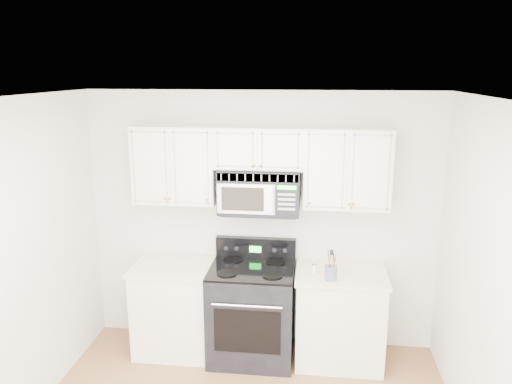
# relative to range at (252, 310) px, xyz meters

# --- Properties ---
(room) EXTENTS (3.51, 3.51, 2.61)m
(room) POSITION_rel_range_xyz_m (0.05, -1.41, 0.82)
(room) COLOR brown
(room) RESTS_ON ground
(base_cabinet_left) EXTENTS (0.86, 0.65, 0.92)m
(base_cabinet_left) POSITION_rel_range_xyz_m (-0.75, 0.03, -0.06)
(base_cabinet_left) COLOR silver
(base_cabinet_left) RESTS_ON ground
(base_cabinet_right) EXTENTS (0.86, 0.65, 0.92)m
(base_cabinet_right) POSITION_rel_range_xyz_m (0.85, 0.03, -0.06)
(base_cabinet_right) COLOR silver
(base_cabinet_right) RESTS_ON ground
(range) EXTENTS (0.81, 0.74, 1.13)m
(range) POSITION_rel_range_xyz_m (0.00, 0.00, 0.00)
(range) COLOR black
(range) RESTS_ON ground
(upper_cabinets) EXTENTS (2.44, 0.37, 0.75)m
(upper_cabinets) POSITION_rel_range_xyz_m (0.05, 0.18, 1.45)
(upper_cabinets) COLOR silver
(upper_cabinets) RESTS_ON ground
(microwave) EXTENTS (0.77, 0.43, 0.43)m
(microwave) POSITION_rel_range_xyz_m (0.06, 0.14, 1.18)
(microwave) COLOR black
(microwave) RESTS_ON ground
(utensil_crock) EXTENTS (0.11, 0.11, 0.29)m
(utensil_crock) POSITION_rel_range_xyz_m (0.74, -0.17, 0.51)
(utensil_crock) COLOR slate
(utensil_crock) RESTS_ON base_cabinet_right
(shaker_salt) EXTENTS (0.04, 0.04, 0.10)m
(shaker_salt) POSITION_rel_range_xyz_m (0.60, -0.04, 0.49)
(shaker_salt) COLOR silver
(shaker_salt) RESTS_ON base_cabinet_right
(shaker_pepper) EXTENTS (0.04, 0.04, 0.10)m
(shaker_pepper) POSITION_rel_range_xyz_m (0.71, -0.04, 0.49)
(shaker_pepper) COLOR silver
(shaker_pepper) RESTS_ON base_cabinet_right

